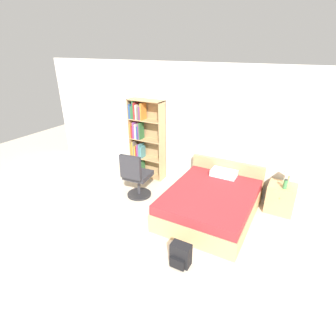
% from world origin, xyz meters
% --- Properties ---
extents(ground_plane, '(14.00, 14.00, 0.00)m').
position_xyz_m(ground_plane, '(0.00, 0.00, 0.00)').
color(ground_plane, beige).
extents(wall_back, '(9.00, 0.06, 2.60)m').
position_xyz_m(wall_back, '(0.00, 3.23, 1.30)').
color(wall_back, silver).
rests_on(wall_back, ground_plane).
extents(bookshelf, '(0.83, 0.29, 1.83)m').
position_xyz_m(bookshelf, '(-1.66, 2.97, 0.93)').
color(bookshelf, tan).
rests_on(bookshelf, ground_plane).
extents(bed, '(1.49, 1.90, 0.77)m').
position_xyz_m(bed, '(0.36, 2.18, 0.27)').
color(bed, tan).
rests_on(bed, ground_plane).
extents(office_chair, '(0.52, 0.60, 1.00)m').
position_xyz_m(office_chair, '(-1.21, 2.01, 0.47)').
color(office_chair, '#232326').
rests_on(office_chair, ground_plane).
extents(nightstand, '(0.49, 0.46, 0.55)m').
position_xyz_m(nightstand, '(1.46, 2.91, 0.27)').
color(nightstand, tan).
rests_on(nightstand, ground_plane).
extents(table_lamp, '(0.23, 0.23, 0.42)m').
position_xyz_m(table_lamp, '(1.53, 2.89, 0.87)').
color(table_lamp, tan).
rests_on(table_lamp, nightstand).
extents(water_bottle, '(0.07, 0.07, 0.19)m').
position_xyz_m(water_bottle, '(1.50, 2.80, 0.63)').
color(water_bottle, '#3F8C4C').
rests_on(water_bottle, nightstand).
extents(backpack_black, '(0.29, 0.22, 0.35)m').
position_xyz_m(backpack_black, '(0.41, 0.76, 0.17)').
color(backpack_black, black).
rests_on(backpack_black, ground_plane).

